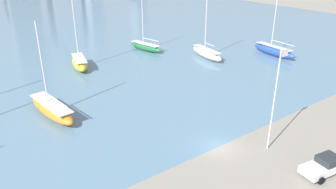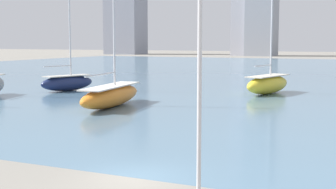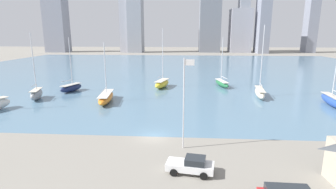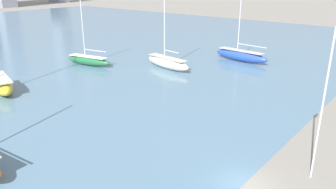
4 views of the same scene
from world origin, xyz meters
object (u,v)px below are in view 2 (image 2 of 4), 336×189
object	(u,v)px
flag_pole	(202,29)
sailboat_navy	(67,82)
sailboat_orange	(111,95)
sailboat_yellow	(268,84)

from	to	relation	value
flag_pole	sailboat_navy	size ratio (longest dim) A/B	0.86
flag_pole	sailboat_navy	world-z (taller)	sailboat_navy
sailboat_orange	flag_pole	bearing A→B (deg)	-59.52
flag_pole	sailboat_navy	bearing A→B (deg)	132.14
flag_pole	sailboat_orange	xyz separation A→B (m)	(-16.26, 21.41, -5.04)
sailboat_yellow	sailboat_orange	world-z (taller)	sailboat_yellow
sailboat_yellow	sailboat_navy	bearing A→B (deg)	-149.20
flag_pole	sailboat_yellow	world-z (taller)	sailboat_yellow
sailboat_yellow	sailboat_orange	bearing A→B (deg)	-108.81
sailboat_yellow	sailboat_orange	distance (m)	18.69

